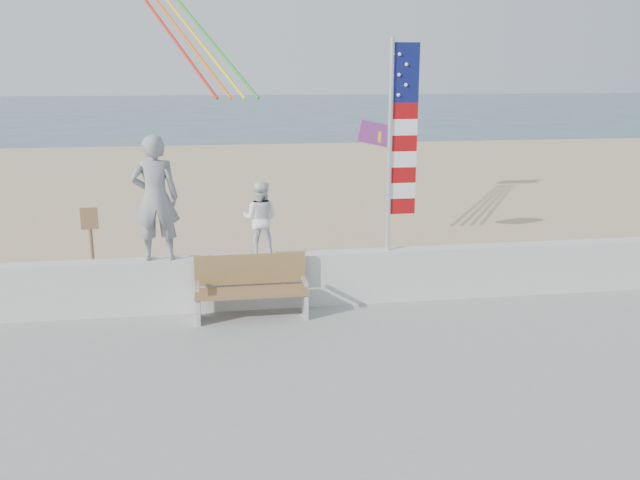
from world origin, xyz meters
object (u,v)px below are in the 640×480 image
Objects in this scene: child at (260,219)px; bench at (251,286)px; adult at (155,198)px; flag at (397,137)px.

bench is at bearing 86.00° from child.
flag is at bearing 177.73° from adult.
child is (1.66, 0.00, -0.39)m from adult.
bench is at bearing 160.49° from adult.
adult is 0.58× the size of flag.
child is 0.69× the size of bench.
flag is at bearing -160.32° from child.
child is at bearing 177.73° from adult.
adult is 4.05m from flag.
child reaches higher than bench.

